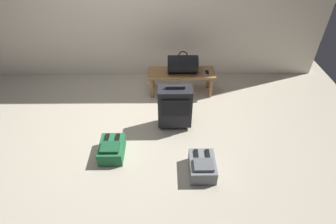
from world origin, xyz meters
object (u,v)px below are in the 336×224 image
at_px(bench, 181,75).
at_px(duffel_bag_black, 183,64).
at_px(suitcase_upright_charcoal, 175,106).
at_px(backpack_green, 112,149).
at_px(backpack_grey, 202,166).
at_px(cell_phone, 207,73).

relative_size(bench, duffel_bag_black, 2.27).
height_order(suitcase_upright_charcoal, backpack_green, suitcase_upright_charcoal).
xyz_separation_m(duffel_bag_black, suitcase_upright_charcoal, (-0.14, -0.79, -0.17)).
relative_size(suitcase_upright_charcoal, backpack_green, 1.65).
bearing_deg(duffel_bag_black, bench, 180.00).
bearing_deg(backpack_grey, cell_phone, 81.92).
relative_size(duffel_bag_black, backpack_green, 1.16).
relative_size(cell_phone, backpack_green, 0.38).
bearing_deg(duffel_bag_black, cell_phone, -4.59).
bearing_deg(backpack_green, suitcase_upright_charcoal, 34.59).
bearing_deg(bench, suitcase_upright_charcoal, -98.60).
bearing_deg(cell_phone, duffel_bag_black, 175.41).
distance_m(cell_phone, backpack_grey, 1.59).
height_order(duffel_bag_black, cell_phone, duffel_bag_black).
relative_size(bench, suitcase_upright_charcoal, 1.59).
xyz_separation_m(bench, backpack_grey, (0.16, -1.58, -0.22)).
relative_size(cell_phone, suitcase_upright_charcoal, 0.23).
xyz_separation_m(duffel_bag_black, backpack_grey, (0.15, -1.58, -0.40)).
xyz_separation_m(bench, backpack_green, (-0.87, -1.31, -0.22)).
distance_m(bench, suitcase_upright_charcoal, 0.80).
distance_m(duffel_bag_black, backpack_green, 1.63).
distance_m(duffel_bag_black, cell_phone, 0.39).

